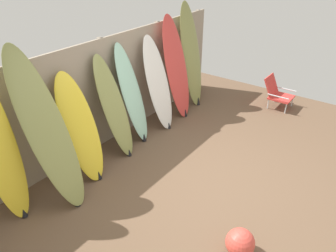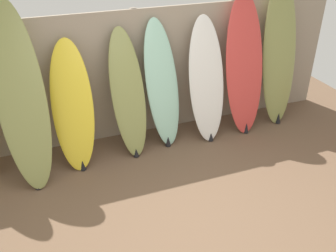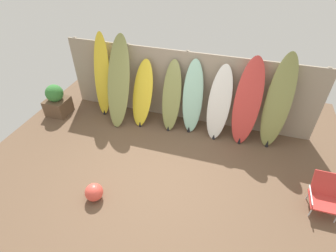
% 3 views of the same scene
% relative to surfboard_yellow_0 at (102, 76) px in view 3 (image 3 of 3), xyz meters
% --- Properties ---
extents(ground, '(7.68, 7.68, 0.00)m').
position_rel_surfboard_yellow_0_xyz_m(ground, '(2.06, -1.69, -1.03)').
color(ground, brown).
extents(fence_back, '(6.08, 0.11, 1.80)m').
position_rel_surfboard_yellow_0_xyz_m(fence_back, '(2.06, 0.32, -0.13)').
color(fence_back, gray).
rests_on(fence_back, ground).
extents(surfboard_yellow_0, '(0.46, 0.45, 2.09)m').
position_rel_surfboard_yellow_0_xyz_m(surfboard_yellow_0, '(0.00, 0.00, 0.00)').
color(surfboard_yellow_0, yellow).
rests_on(surfboard_yellow_0, ground).
extents(surfboard_olive_1, '(0.59, 0.92, 2.10)m').
position_rel_surfboard_yellow_0_xyz_m(surfboard_olive_1, '(0.54, -0.20, 0.01)').
color(surfboard_olive_1, olive).
rests_on(surfboard_olive_1, ground).
extents(surfboard_yellow_2, '(0.58, 0.72, 1.58)m').
position_rel_surfboard_yellow_0_xyz_m(surfboard_yellow_2, '(1.10, -0.11, -0.25)').
color(surfboard_yellow_2, yellow).
rests_on(surfboard_yellow_2, ground).
extents(surfboard_olive_3, '(0.47, 0.64, 1.64)m').
position_rel_surfboard_yellow_0_xyz_m(surfboard_olive_3, '(1.82, -0.08, -0.22)').
color(surfboard_olive_3, olive).
rests_on(surfboard_olive_3, ground).
extents(surfboard_seafoam_4, '(0.53, 0.61, 1.71)m').
position_rel_surfboard_yellow_0_xyz_m(surfboard_seafoam_4, '(2.32, -0.01, -0.19)').
color(surfboard_seafoam_4, '#9ED6BC').
rests_on(surfboard_seafoam_4, ground).
extents(surfboard_white_5, '(0.55, 0.61, 1.70)m').
position_rel_surfboard_yellow_0_xyz_m(surfboard_white_5, '(2.94, -0.09, -0.19)').
color(surfboard_white_5, white).
rests_on(surfboard_white_5, ground).
extents(surfboard_red_6, '(0.61, 0.60, 1.96)m').
position_rel_surfboard_yellow_0_xyz_m(surfboard_red_6, '(3.53, -0.08, -0.06)').
color(surfboard_red_6, '#D13D38').
rests_on(surfboard_red_6, ground).
extents(surfboard_olive_7, '(0.58, 0.58, 2.11)m').
position_rel_surfboard_yellow_0_xyz_m(surfboard_olive_7, '(4.15, -0.02, 0.01)').
color(surfboard_olive_7, olive).
rests_on(surfboard_olive_7, ground).
extents(beach_chair, '(0.50, 0.57, 0.64)m').
position_rel_surfboard_yellow_0_xyz_m(beach_chair, '(5.07, -1.59, -0.71)').
color(beach_chair, silver).
rests_on(beach_chair, ground).
extents(planter_box, '(0.55, 0.54, 0.84)m').
position_rel_surfboard_yellow_0_xyz_m(planter_box, '(-1.17, -0.48, -0.65)').
color(planter_box, brown).
rests_on(planter_box, ground).
extents(beach_ball, '(0.33, 0.33, 0.33)m').
position_rel_surfboard_yellow_0_xyz_m(beach_ball, '(1.12, -2.65, -0.86)').
color(beach_ball, '#E54C3F').
rests_on(beach_ball, ground).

